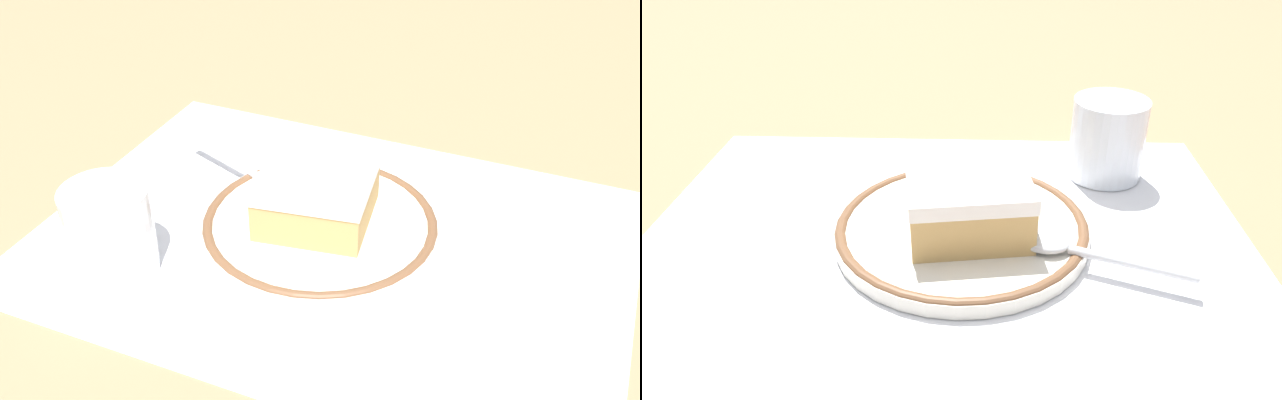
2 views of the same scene
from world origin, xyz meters
TOP-DOWN VIEW (x-y plane):
  - ground_plane at (0.00, 0.00)m, footprint 2.40×2.40m
  - placemat at (0.00, 0.00)m, footprint 0.46×0.34m
  - plate at (-0.01, 0.01)m, footprint 0.19×0.19m
  - cake_slice at (-0.02, 0.01)m, footprint 0.10×0.10m
  - spoon at (-0.08, 0.04)m, footprint 0.12×0.06m
  - cup at (-0.14, -0.10)m, footprint 0.06×0.06m
  - napkin at (0.14, -0.05)m, footprint 0.14×0.16m

SIDE VIEW (x-z plane):
  - ground_plane at x=0.00m, z-range 0.00..0.00m
  - placemat at x=0.00m, z-range 0.00..0.00m
  - napkin at x=0.14m, z-range 0.00..0.00m
  - plate at x=-0.01m, z-range 0.00..0.01m
  - spoon at x=-0.08m, z-range 0.01..0.02m
  - cup at x=-0.14m, z-range 0.00..0.07m
  - cake_slice at x=-0.02m, z-range 0.01..0.06m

